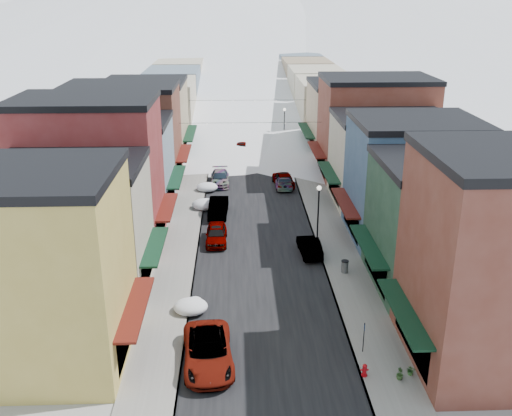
{
  "coord_description": "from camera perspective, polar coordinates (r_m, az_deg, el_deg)",
  "views": [
    {
      "loc": [
        -1.78,
        -24.73,
        19.94
      ],
      "look_at": [
        0.0,
        23.12,
        2.03
      ],
      "focal_mm": 40.0,
      "sensor_mm": 36.0,
      "label": 1
    }
  ],
  "objects": [
    {
      "name": "bldg_r_green",
      "position": [
        42.47,
        18.68,
        -1.58
      ],
      "size": [
        11.3,
        9.2,
        9.5
      ],
      "color": "#1D3E2A",
      "rests_on": "ground"
    },
    {
      "name": "car_silver_wagon",
      "position": [
        64.02,
        -3.63,
        3.01
      ],
      "size": [
        2.14,
        5.11,
        1.47
      ],
      "primitive_type": "imported",
      "rotation": [
        0.0,
        0.0,
        0.02
      ],
      "color": "#A6AAAF",
      "rests_on": "ground"
    },
    {
      "name": "planter_far",
      "position": [
        33.44,
        14.19,
        -15.78
      ],
      "size": [
        0.54,
        0.54,
        0.69
      ],
      "primitive_type": "imported",
      "rotation": [
        0.0,
        0.0,
        0.95
      ],
      "color": "#305024",
      "rests_on": "sidewalk_right"
    },
    {
      "name": "curb_left",
      "position": [
        87.09,
        -4.26,
        7.27
      ],
      "size": [
        0.1,
        160.0,
        0.15
      ],
      "primitive_type": "cube",
      "color": "slate",
      "rests_on": "ground"
    },
    {
      "name": "snow_pile_near",
      "position": [
        38.86,
        -6.52,
        -9.72
      ],
      "size": [
        2.29,
        2.61,
        0.97
      ],
      "color": "white",
      "rests_on": "ground"
    },
    {
      "name": "bldg_r_tan",
      "position": [
        76.75,
        9.27,
        8.83
      ],
      "size": [
        11.3,
        11.2,
        9.5
      ],
      "color": "tan",
      "rests_on": "ground"
    },
    {
      "name": "car_dark_hatch",
      "position": [
        54.84,
        -3.79,
        0.05
      ],
      "size": [
        1.93,
        5.01,
        1.63
      ],
      "primitive_type": "imported",
      "rotation": [
        0.0,
        0.0,
        -0.04
      ],
      "color": "black",
      "rests_on": "ground"
    },
    {
      "name": "curb_right",
      "position": [
        87.29,
        2.44,
        7.34
      ],
      "size": [
        0.1,
        160.0,
        0.15
      ],
      "primitive_type": "cube",
      "color": "slate",
      "rests_on": "ground"
    },
    {
      "name": "ground",
      "position": [
        31.82,
        1.63,
        -18.32
      ],
      "size": [
        600.0,
        600.0,
        0.0
      ],
      "primitive_type": "plane",
      "color": "gray",
      "rests_on": "ground"
    },
    {
      "name": "trash_can",
      "position": [
        43.98,
        8.87,
        -5.79
      ],
      "size": [
        0.57,
        0.57,
        0.96
      ],
      "color": "slate",
      "rests_on": "sidewalk_right"
    },
    {
      "name": "car_lane_silver",
      "position": [
        76.36,
        -1.5,
        5.98
      ],
      "size": [
        2.25,
        4.8,
        1.59
      ],
      "primitive_type": "imported",
      "rotation": [
        0.0,
        0.0,
        -0.08
      ],
      "color": "#AAADB2",
      "rests_on": "ground"
    },
    {
      "name": "snow_pile_mid",
      "position": [
        56.73,
        -5.14,
        0.39
      ],
      "size": [
        2.5,
        2.74,
        1.06
      ],
      "color": "white",
      "rests_on": "ground"
    },
    {
      "name": "bldg_l_brick_far",
      "position": [
        65.55,
        -13.1,
        7.26
      ],
      "size": [
        13.3,
        9.2,
        11.0
      ],
      "color": "brown",
      "rests_on": "ground"
    },
    {
      "name": "car_lane_white",
      "position": [
        90.31,
        0.44,
        8.26
      ],
      "size": [
        2.88,
        5.71,
        1.55
      ],
      "primitive_type": "imported",
      "rotation": [
        0.0,
        0.0,
        3.2
      ],
      "color": "white",
      "rests_on": "ground"
    },
    {
      "name": "bldg_l_grayblue",
      "position": [
        57.05,
        -13.62,
        4.23
      ],
      "size": [
        11.3,
        9.2,
        9.0
      ],
      "color": "#7A90A3",
      "rests_on": "ground"
    },
    {
      "name": "streetlamp_near",
      "position": [
        48.56,
        6.27,
        0.23
      ],
      "size": [
        0.4,
        0.4,
        4.85
      ],
      "color": "black",
      "rests_on": "sidewalk_right"
    },
    {
      "name": "bldg_r_cream",
      "position": [
        58.93,
        13.22,
        4.78
      ],
      "size": [
        12.3,
        9.2,
        9.0
      ],
      "color": "beige",
      "rests_on": "ground"
    },
    {
      "name": "bldg_r_blue",
      "position": [
        50.3,
        15.3,
        2.79
      ],
      "size": [
        11.3,
        9.2,
        10.5
      ],
      "color": "#325071",
      "rests_on": "ground"
    },
    {
      "name": "snow_pile_far",
      "position": [
        61.93,
        -4.9,
        2.1
      ],
      "size": [
        2.3,
        2.62,
        0.97
      ],
      "color": "white",
      "rests_on": "ground"
    },
    {
      "name": "distant_blocks",
      "position": [
        108.91,
        -1.2,
        12.09
      ],
      "size": [
        34.0,
        55.0,
        8.0
      ],
      "color": "gray",
      "rests_on": "ground"
    },
    {
      "name": "car_black_sedan",
      "position": [
        62.98,
        2.78,
        2.69
      ],
      "size": [
        2.01,
        4.81,
        1.39
      ],
      "primitive_type": "imported",
      "rotation": [
        0.0,
        0.0,
        3.13
      ],
      "color": "black",
      "rests_on": "ground"
    },
    {
      "name": "car_silver_sedan",
      "position": [
        48.92,
        -3.98,
        -2.64
      ],
      "size": [
        1.79,
        4.43,
        1.51
      ],
      "primitive_type": "imported",
      "rotation": [
        0.0,
        0.0,
        0.0
      ],
      "color": "gray",
      "rests_on": "ground"
    },
    {
      "name": "road",
      "position": [
        87.06,
        -0.91,
        7.27
      ],
      "size": [
        10.0,
        160.0,
        0.01
      ],
      "primitive_type": "cube",
      "color": "black",
      "rests_on": "ground"
    },
    {
      "name": "bldg_l_yellow",
      "position": [
        34.01,
        -21.63,
        -5.7
      ],
      "size": [
        11.3,
        8.7,
        11.5
      ],
      "color": "gold",
      "rests_on": "ground"
    },
    {
      "name": "car_green_sedan",
      "position": [
        46.83,
        5.37,
        -3.84
      ],
      "size": [
        1.8,
        4.39,
        1.41
      ],
      "primitive_type": "imported",
      "rotation": [
        0.0,
        0.0,
        3.21
      ],
      "color": "black",
      "rests_on": "ground"
    },
    {
      "name": "sidewalk_right",
      "position": [
        87.43,
        3.46,
        7.34
      ],
      "size": [
        3.2,
        160.0,
        0.15
      ],
      "primitive_type": "cube",
      "color": "gray",
      "rests_on": "ground"
    },
    {
      "name": "sidewalk_left",
      "position": [
        87.16,
        -5.28,
        7.25
      ],
      "size": [
        3.2,
        160.0,
        0.15
      ],
      "primitive_type": "cube",
      "color": "gray",
      "rests_on": "ground"
    },
    {
      "name": "fire_hydrant",
      "position": [
        33.28,
        10.8,
        -15.67
      ],
      "size": [
        0.44,
        0.34,
        0.76
      ],
      "color": "#B10910",
      "rests_on": "sidewalk_right"
    },
    {
      "name": "overhead_cables",
      "position": [
        73.54,
        -0.71,
        9.74
      ],
      "size": [
        16.4,
        15.04,
        0.04
      ],
      "color": "black",
      "rests_on": "ground"
    },
    {
      "name": "bldg_l_tan",
      "position": [
        75.12,
        -10.95,
        8.67
      ],
      "size": [
        11.3,
        11.2,
        10.0
      ],
      "color": "tan",
      "rests_on": "ground"
    },
    {
      "name": "mountain_ridge",
      "position": [
        302.47,
        -5.81,
        19.35
      ],
      "size": [
        670.0,
        340.0,
        34.0
      ],
      "color": "silver",
      "rests_on": "ground"
    },
    {
      "name": "car_white_suv",
      "position": [
        33.72,
        -4.83,
        -14.1
      ],
      "size": [
        3.27,
        6.22,
        1.67
      ],
      "primitive_type": "imported",
      "rotation": [
        0.0,
        0.0,
        0.09
      ],
      "color": "white",
      "rests_on": "ground"
    },
    {
      "name": "planter_near",
      "position": [
        33.96,
        15.23,
        -15.4
      ],
      "size": [
        0.6,
        0.55,
        0.56
      ],
      "primitive_type": "imported",
      "rotation": [
        0.0,
        0.0,
        -0.27
      ],
      "color": "#386D31",
      "rests_on": "sidewalk_right"
    },
    {
      "name": "car_gray_suv",
      "position": [
        63.42,
        2.75,
        2.95
      ],
      "size": [
        2.5,
        5.07,
        1.66
      ],
      "primitive_type": "imported",
      "rotation": [
        0.0,
        0.0,
        3.25
      ],
      "color": "#9FA3A8",
      "rests_on": "ground"
    },
    {
      "name": "parking_sign",
      "position": [
        34.75,
        10.74,
        -12.37
      ],
      "size": [
        0.05,
        0.27,
        1.94
      ],
      "color": "black",
      "rests_on": "sidewalk_right"
    },
    {
      "name": "bldg_l_cream",
      "position": [
        41.79,
        -17.83,
        -1.83
      ],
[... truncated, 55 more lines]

